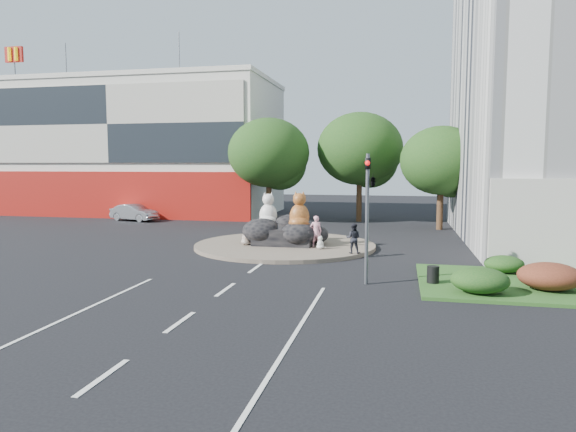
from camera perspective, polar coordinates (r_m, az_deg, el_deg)
name	(u,v)px	position (r m, az deg, el deg)	size (l,w,h in m)	color
ground	(225,290)	(19.20, -6.97, -8.14)	(120.00, 120.00, 0.00)	black
roundabout_island	(285,245)	(28.63, -0.35, -3.29)	(10.00, 10.00, 0.20)	brown
rock_plinth	(285,236)	(28.55, -0.35, -2.20)	(3.20, 2.60, 0.90)	black
shophouse_block	(143,148)	(51.56, -15.82, 7.29)	(25.20, 12.30, 17.40)	beige
grass_verge	(556,286)	(21.86, 27.61, -6.89)	(10.00, 6.00, 0.12)	#224F1A
tree_left	(270,156)	(40.93, -2.03, 6.65)	(6.46, 6.46, 8.27)	#382314
tree_mid	(361,152)	(41.78, 8.07, 7.01)	(6.84, 6.84, 8.76)	#382314
tree_right	(442,164)	(37.76, 16.75, 5.55)	(5.70, 5.70, 7.30)	#382314
hedge_near_green	(480,280)	(19.22, 20.55, -6.71)	(2.00, 1.60, 0.90)	#133C13
hedge_red	(550,276)	(20.68, 27.06, -5.99)	(2.20, 1.76, 0.99)	#4A2113
hedge_back_green	(504,264)	(23.16, 22.89, -4.94)	(1.60, 1.28, 0.72)	#133C13
traffic_light	(370,190)	(19.64, 9.09, 2.83)	(0.44, 1.24, 5.00)	#595B60
street_lamp	(548,165)	(26.43, 26.93, 5.04)	(2.34, 0.22, 8.06)	#595B60
cat_white	(268,209)	(29.02, -2.20, 0.75)	(1.17, 1.01, 1.94)	silver
cat_tabby	(299,210)	(27.82, 1.28, 0.66)	(1.24, 1.07, 2.06)	#C68429
kitten_calico	(246,236)	(28.23, -4.69, -2.19)	(0.61, 0.53, 1.01)	silver
kitten_white	(320,242)	(26.82, 3.60, -2.92)	(0.43, 0.37, 0.72)	silver
pedestrian_pink	(316,231)	(27.33, 3.12, -1.73)	(0.62, 0.40, 1.69)	pink
pedestrian_dark	(353,238)	(25.60, 7.27, -2.47)	(0.74, 0.57, 1.52)	black
parked_car	(134,213)	(43.78, -16.72, 0.37)	(1.44, 4.14, 1.36)	#9D9FA4
litter_bin	(433,274)	(20.32, 15.81, -6.27)	(0.46, 0.46, 0.64)	black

